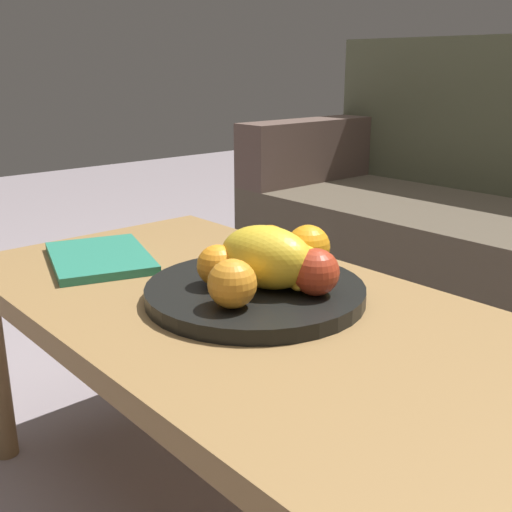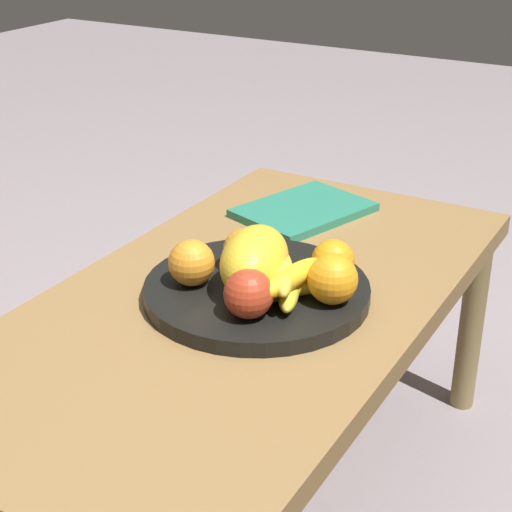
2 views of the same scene
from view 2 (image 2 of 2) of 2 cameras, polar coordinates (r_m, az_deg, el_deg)
The scene contains 11 objects.
ground_plane at distance 1.58m, azimuth -0.73°, elevation -17.00°, with size 8.00×8.00×0.00m, color gray.
coffee_table at distance 1.35m, azimuth -0.82°, elevation -4.58°, with size 1.11×0.57×0.44m.
fruit_bowl at distance 1.30m, azimuth -0.00°, elevation -2.48°, with size 0.36×0.36×0.03m, color black.
melon_large_front at distance 1.26m, azimuth -0.10°, elevation -0.33°, with size 0.16×0.10×0.10m, color yellow.
orange_front at distance 1.30m, azimuth 5.38°, elevation -0.33°, with size 0.07×0.07×0.07m, color orange.
orange_left at distance 1.23m, azimuth 5.35°, elevation -1.62°, with size 0.08×0.08×0.08m, color orange.
orange_right at distance 1.34m, azimuth -0.87°, elevation 0.46°, with size 0.07×0.07×0.07m, color orange.
orange_back at distance 1.29m, azimuth -4.51°, elevation -0.47°, with size 0.07×0.07×0.07m, color orange.
apple_front at distance 1.19m, azimuth -0.52°, elevation -2.65°, with size 0.07×0.07×0.07m, color #B43920.
banana_bunch at distance 1.24m, azimuth 2.02°, elevation -1.89°, with size 0.17×0.14×0.06m.
magazine at distance 1.63m, azimuth 3.34°, elevation 3.21°, with size 0.25×0.18×0.02m, color #297B62.
Camera 2 is at (1.00, 0.60, 1.06)m, focal length 57.46 mm.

